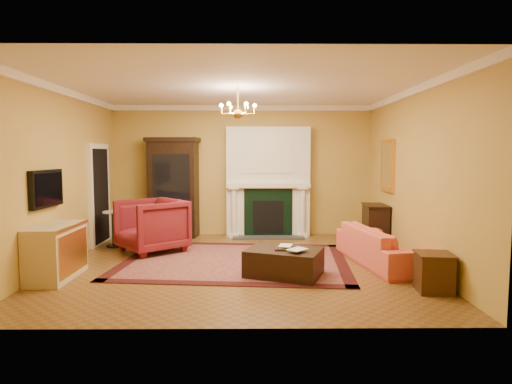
{
  "coord_description": "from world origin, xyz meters",
  "views": [
    {
      "loc": [
        0.24,
        -7.22,
        1.87
      ],
      "look_at": [
        0.3,
        0.3,
        1.22
      ],
      "focal_mm": 30.0,
      "sensor_mm": 36.0,
      "label": 1
    }
  ],
  "objects_px": {
    "china_cabinet": "(173,190)",
    "leather_ottoman": "(284,262)",
    "coral_sofa": "(382,240)",
    "end_table": "(434,273)",
    "console_table": "(375,226)",
    "commode": "(56,252)",
    "wingback_armchair": "(152,223)",
    "pedestal_table": "(113,226)"
  },
  "relations": [
    {
      "from": "china_cabinet",
      "to": "leather_ottoman",
      "type": "xyz_separation_m",
      "value": [
        2.29,
        -3.24,
        -0.86
      ]
    },
    {
      "from": "coral_sofa",
      "to": "end_table",
      "type": "height_order",
      "value": "coral_sofa"
    },
    {
      "from": "china_cabinet",
      "to": "console_table",
      "type": "height_order",
      "value": "china_cabinet"
    },
    {
      "from": "end_table",
      "to": "console_table",
      "type": "relative_size",
      "value": 0.62
    },
    {
      "from": "commode",
      "to": "console_table",
      "type": "bearing_deg",
      "value": 23.1
    },
    {
      "from": "china_cabinet",
      "to": "wingback_armchair",
      "type": "height_order",
      "value": "china_cabinet"
    },
    {
      "from": "coral_sofa",
      "to": "leather_ottoman",
      "type": "bearing_deg",
      "value": 103.77
    },
    {
      "from": "commode",
      "to": "end_table",
      "type": "xyz_separation_m",
      "value": [
        5.45,
        -0.68,
        -0.15
      ]
    },
    {
      "from": "pedestal_table",
      "to": "coral_sofa",
      "type": "relative_size",
      "value": 0.34
    },
    {
      "from": "end_table",
      "to": "console_table",
      "type": "bearing_deg",
      "value": 88.86
    },
    {
      "from": "pedestal_table",
      "to": "end_table",
      "type": "relative_size",
      "value": 1.43
    },
    {
      "from": "pedestal_table",
      "to": "end_table",
      "type": "distance_m",
      "value": 6.06
    },
    {
      "from": "coral_sofa",
      "to": "leather_ottoman",
      "type": "xyz_separation_m",
      "value": [
        -1.73,
        -0.72,
        -0.2
      ]
    },
    {
      "from": "china_cabinet",
      "to": "commode",
      "type": "distance_m",
      "value": 3.59
    },
    {
      "from": "end_table",
      "to": "console_table",
      "type": "height_order",
      "value": "console_table"
    },
    {
      "from": "pedestal_table",
      "to": "commode",
      "type": "relative_size",
      "value": 0.67
    },
    {
      "from": "end_table",
      "to": "leather_ottoman",
      "type": "distance_m",
      "value": 2.14
    },
    {
      "from": "wingback_armchair",
      "to": "console_table",
      "type": "relative_size",
      "value": 1.38
    },
    {
      "from": "china_cabinet",
      "to": "wingback_armchair",
      "type": "relative_size",
      "value": 1.91
    },
    {
      "from": "commode",
      "to": "coral_sofa",
      "type": "height_order",
      "value": "coral_sofa"
    },
    {
      "from": "coral_sofa",
      "to": "console_table",
      "type": "height_order",
      "value": "coral_sofa"
    },
    {
      "from": "china_cabinet",
      "to": "console_table",
      "type": "distance_m",
      "value": 4.5
    },
    {
      "from": "end_table",
      "to": "wingback_armchair",
      "type": "bearing_deg",
      "value": 150.92
    },
    {
      "from": "pedestal_table",
      "to": "leather_ottoman",
      "type": "xyz_separation_m",
      "value": [
        3.31,
        -2.13,
        -0.21
      ]
    },
    {
      "from": "pedestal_table",
      "to": "end_table",
      "type": "xyz_separation_m",
      "value": [
        5.31,
        -2.91,
        -0.17
      ]
    },
    {
      "from": "china_cabinet",
      "to": "console_table",
      "type": "bearing_deg",
      "value": -7.32
    },
    {
      "from": "pedestal_table",
      "to": "coral_sofa",
      "type": "distance_m",
      "value": 5.24
    },
    {
      "from": "end_table",
      "to": "pedestal_table",
      "type": "bearing_deg",
      "value": 151.22
    },
    {
      "from": "commode",
      "to": "leather_ottoman",
      "type": "xyz_separation_m",
      "value": [
        3.46,
        0.1,
        -0.19
      ]
    },
    {
      "from": "commode",
      "to": "leather_ottoman",
      "type": "height_order",
      "value": "commode"
    },
    {
      "from": "coral_sofa",
      "to": "end_table",
      "type": "bearing_deg",
      "value": -179.06
    },
    {
      "from": "wingback_armchair",
      "to": "coral_sofa",
      "type": "distance_m",
      "value": 4.27
    },
    {
      "from": "end_table",
      "to": "leather_ottoman",
      "type": "relative_size",
      "value": 0.47
    },
    {
      "from": "china_cabinet",
      "to": "end_table",
      "type": "distance_m",
      "value": 5.93
    },
    {
      "from": "coral_sofa",
      "to": "console_table",
      "type": "xyz_separation_m",
      "value": [
        0.32,
        1.51,
        -0.02
      ]
    },
    {
      "from": "wingback_armchair",
      "to": "commode",
      "type": "distance_m",
      "value": 2.06
    },
    {
      "from": "coral_sofa",
      "to": "wingback_armchair",
      "type": "bearing_deg",
      "value": 68.15
    },
    {
      "from": "console_table",
      "to": "pedestal_table",
      "type": "bearing_deg",
      "value": -174.62
    },
    {
      "from": "commode",
      "to": "console_table",
      "type": "height_order",
      "value": "commode"
    },
    {
      "from": "pedestal_table",
      "to": "leather_ottoman",
      "type": "height_order",
      "value": "pedestal_table"
    },
    {
      "from": "pedestal_table",
      "to": "console_table",
      "type": "height_order",
      "value": "console_table"
    },
    {
      "from": "wingback_armchair",
      "to": "commode",
      "type": "xyz_separation_m",
      "value": [
        -1.03,
        -1.77,
        -0.15
      ]
    }
  ]
}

